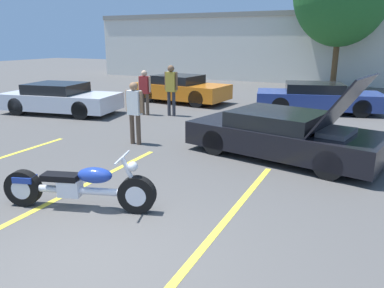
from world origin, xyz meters
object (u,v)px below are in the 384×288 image
at_px(parked_car_mid_right_row, 317,98).
at_px(spectator_near_motorcycle, 171,86).
at_px(motorcycle, 79,187).
at_px(parked_car_left_row, 60,99).
at_px(spectator_by_show_car, 145,89).
at_px(parked_car_mid_left_row, 181,89).
at_px(spectator_midground, 134,108).
at_px(show_car_hood_open, 284,135).

relative_size(parked_car_mid_right_row, spectator_near_motorcycle, 2.66).
distance_m(motorcycle, parked_car_mid_right_row, 10.78).
bearing_deg(spectator_near_motorcycle, motorcycle, -72.67).
distance_m(motorcycle, parked_car_left_row, 8.84).
height_order(parked_car_mid_right_row, spectator_by_show_car, spectator_by_show_car).
height_order(parked_car_mid_left_row, spectator_midground, spectator_midground).
relative_size(parked_car_mid_left_row, parked_car_left_row, 0.95).
bearing_deg(motorcycle, parked_car_mid_left_row, 90.96).
distance_m(show_car_hood_open, parked_car_mid_left_row, 8.50).
bearing_deg(spectator_by_show_car, spectator_midground, -61.42).
distance_m(parked_car_mid_left_row, parked_car_left_row, 5.17).
height_order(motorcycle, spectator_midground, spectator_midground).
relative_size(motorcycle, show_car_hood_open, 0.53).
xyz_separation_m(parked_car_mid_right_row, spectator_midground, (-3.74, -6.79, 0.42)).
bearing_deg(parked_car_mid_right_row, parked_car_left_row, -167.31).
distance_m(parked_car_mid_right_row, spectator_midground, 7.76).
distance_m(show_car_hood_open, spectator_by_show_car, 6.47).
relative_size(show_car_hood_open, parked_car_left_row, 1.04).
bearing_deg(spectator_near_motorcycle, show_car_hood_open, -34.08).
relative_size(parked_car_mid_right_row, spectator_by_show_car, 2.97).
bearing_deg(motorcycle, spectator_by_show_car, 97.16).
relative_size(spectator_near_motorcycle, spectator_by_show_car, 1.12).
distance_m(motorcycle, parked_car_mid_left_row, 10.99).
bearing_deg(parked_car_left_row, parked_car_mid_left_row, 46.48).
height_order(parked_car_left_row, spectator_near_motorcycle, spectator_near_motorcycle).
distance_m(spectator_near_motorcycle, spectator_by_show_car, 1.00).
xyz_separation_m(spectator_by_show_car, spectator_midground, (1.92, -3.52, 0.01)).
bearing_deg(spectator_by_show_car, show_car_hood_open, -27.39).
bearing_deg(spectator_midground, parked_car_left_row, 154.04).
xyz_separation_m(parked_car_left_row, spectator_midground, (4.96, -2.42, 0.42)).
bearing_deg(parked_car_mid_right_row, parked_car_mid_left_row, 166.93).
height_order(motorcycle, show_car_hood_open, show_car_hood_open).
relative_size(motorcycle, parked_car_mid_left_row, 0.58).
distance_m(motorcycle, show_car_hood_open, 4.93).
bearing_deg(show_car_hood_open, parked_car_mid_left_row, 145.96).
height_order(parked_car_mid_left_row, spectator_by_show_car, spectator_by_show_car).
bearing_deg(parked_car_mid_right_row, spectator_by_show_car, -163.98).
bearing_deg(show_car_hood_open, spectator_near_motorcycle, 158.16).
xyz_separation_m(motorcycle, spectator_near_motorcycle, (-2.35, 7.51, 0.72)).
height_order(show_car_hood_open, parked_car_mid_right_row, show_car_hood_open).
bearing_deg(show_car_hood_open, motorcycle, -107.25).
bearing_deg(spectator_by_show_car, parked_car_mid_left_row, 92.57).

